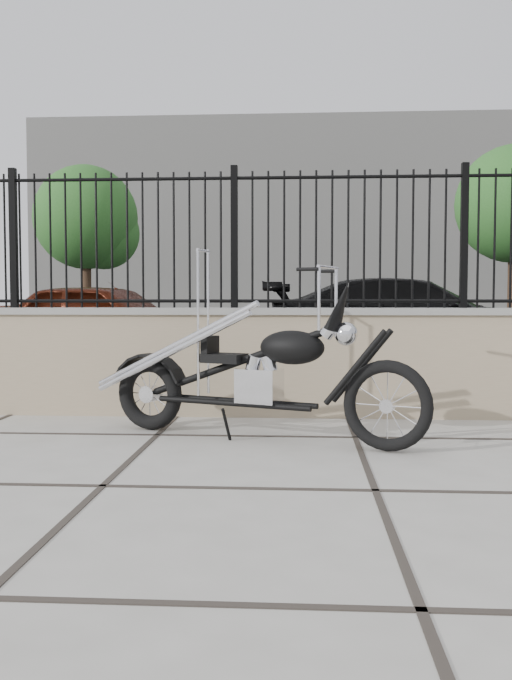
% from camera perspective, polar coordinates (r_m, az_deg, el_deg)
% --- Properties ---
extents(ground_plane, '(90.00, 90.00, 0.00)m').
position_cam_1_polar(ground_plane, '(4.02, 9.45, -11.72)').
color(ground_plane, '#99968E').
rests_on(ground_plane, ground).
extents(parking_lot, '(30.00, 30.00, 0.00)m').
position_cam_1_polar(parking_lot, '(16.40, 5.06, -0.37)').
color(parking_lot, black).
rests_on(parking_lot, ground).
extents(retaining_wall, '(14.00, 0.36, 0.96)m').
position_cam_1_polar(retaining_wall, '(6.40, 7.24, -1.75)').
color(retaining_wall, gray).
rests_on(retaining_wall, ground_plane).
extents(iron_fence, '(14.00, 0.08, 1.20)m').
position_cam_1_polar(iron_fence, '(6.40, 7.31, 7.93)').
color(iron_fence, black).
rests_on(iron_fence, retaining_wall).
extents(background_building, '(22.00, 6.00, 8.00)m').
position_cam_1_polar(background_building, '(30.51, 4.45, 8.83)').
color(background_building, beige).
rests_on(background_building, ground_plane).
extents(chopper_motorcycle, '(2.38, 1.29, 1.44)m').
position_cam_1_polar(chopper_motorcycle, '(5.27, -0.21, -0.19)').
color(chopper_motorcycle, black).
rests_on(chopper_motorcycle, ground_plane).
extents(car_red, '(4.16, 2.52, 1.32)m').
position_cam_1_polar(car_red, '(11.62, -11.86, 1.34)').
color(car_red, '#411409').
rests_on(car_red, parking_lot).
extents(car_black, '(4.82, 2.19, 1.37)m').
position_cam_1_polar(car_black, '(11.80, 12.33, 1.48)').
color(car_black, black).
rests_on(car_black, parking_lot).
extents(bollard_a, '(0.11, 0.11, 0.85)m').
position_cam_1_polar(bollard_a, '(8.25, -8.03, -1.01)').
color(bollard_a, '#0D21D0').
rests_on(bollard_a, ground_plane).
extents(tree_left, '(2.98, 2.98, 5.03)m').
position_cam_1_polar(tree_left, '(21.54, -13.36, 9.79)').
color(tree_left, '#382619').
rests_on(tree_left, ground_plane).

